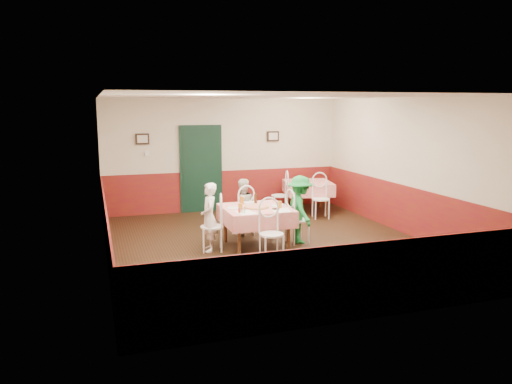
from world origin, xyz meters
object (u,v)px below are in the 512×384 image
object	(u,v)px
second_table	(308,197)
pizza	(256,207)
chair_far	(243,214)
diner_left	(209,217)
chair_second_a	(280,196)
beer_bottle	(256,198)
chair_near	(272,234)
glass_c	(242,200)
chair_second_b	(321,199)
main_table	(256,227)
glass_a	(240,208)
glass_b	(280,205)
diner_far	(242,207)
wallet	(276,209)
diner_right	(300,209)
chair_left	(212,227)
chair_right	(298,220)

from	to	relation	value
second_table	pizza	world-z (taller)	pizza
chair_far	diner_left	size ratio (longest dim) A/B	0.71
chair_second_a	beer_bottle	world-z (taller)	beer_bottle
pizza	diner_left	xyz separation A→B (m)	(-0.89, 0.04, -0.14)
beer_bottle	chair_near	bearing A→B (deg)	-95.19
second_table	glass_c	size ratio (longest dim) A/B	7.69
chair_second_a	chair_second_b	xyz separation A→B (m)	(0.75, -0.75, 0.00)
pizza	chair_near	bearing A→B (deg)	-89.28
main_table	glass_a	distance (m)	0.66
glass_b	diner_far	size ratio (longest dim) A/B	0.11
pizza	wallet	xyz separation A→B (m)	(0.29, -0.26, -0.00)
glass_b	diner_right	bearing A→B (deg)	23.29
chair_left	wallet	size ratio (longest dim) A/B	8.18
main_table	chair_second_b	xyz separation A→B (m)	(2.21, 1.81, 0.08)
main_table	chair_right	xyz separation A→B (m)	(0.85, 0.00, 0.08)
chair_near	glass_b	distance (m)	0.84
beer_bottle	chair_right	bearing A→B (deg)	-27.22
glass_c	diner_left	bearing A→B (deg)	-152.60
glass_c	wallet	bearing A→B (deg)	-56.63
chair_second_a	chair_right	bearing A→B (deg)	-1.66
main_table	chair_right	size ratio (longest dim) A/B	1.36
glass_c	chair_near	bearing A→B (deg)	-82.20
glass_c	diner_far	xyz separation A→B (m)	(0.16, 0.52, -0.25)
glass_a	chair_right	bearing A→B (deg)	12.69
wallet	diner_right	distance (m)	0.70
chair_left	diner_right	world-z (taller)	diner_right
chair_left	chair_right	size ratio (longest dim) A/B	1.00
chair_second_b	pizza	distance (m)	2.91
chair_right	chair_second_b	size ratio (longest dim) A/B	1.00
main_table	second_table	bearing A→B (deg)	49.25
chair_second_a	glass_c	distance (m)	2.75
chair_second_b	diner_far	world-z (taller)	diner_far
chair_near	diner_far	world-z (taller)	diner_far
diner_far	pizza	bearing A→B (deg)	77.04
chair_far	glass_c	size ratio (longest dim) A/B	6.18
chair_second_a	diner_far	xyz separation A→B (m)	(-1.46, -1.66, 0.14)
chair_right	chair_left	bearing A→B (deg)	83.67
beer_bottle	chair_second_b	bearing A→B (deg)	34.38
chair_left	diner_left	bearing A→B (deg)	-78.29
chair_left	chair_second_a	distance (m)	3.45
glass_c	diner_right	world-z (taller)	diner_right
second_table	chair_left	world-z (taller)	chair_left
second_table	chair_near	world-z (taller)	chair_near
chair_far	pizza	xyz separation A→B (m)	(-0.00, -0.89, 0.32)
glass_b	glass_c	size ratio (longest dim) A/B	0.91
chair_second_a	chair_left	bearing A→B (deg)	-30.24
glass_a	diner_far	xyz separation A→B (m)	(0.38, 1.17, -0.25)
chair_near	glass_a	distance (m)	0.79
second_table	pizza	xyz separation A→B (m)	(-2.21, -2.60, 0.40)
chair_near	wallet	world-z (taller)	chair_near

